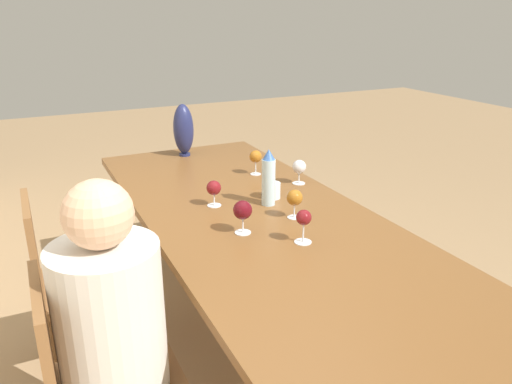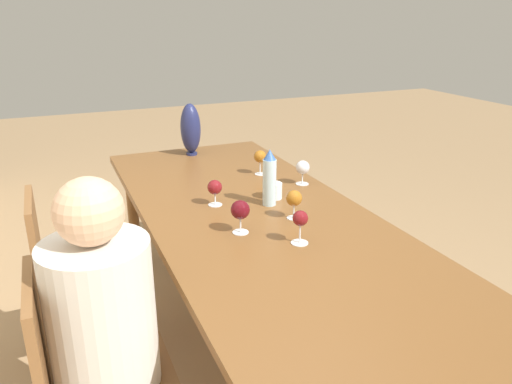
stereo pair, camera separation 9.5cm
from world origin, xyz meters
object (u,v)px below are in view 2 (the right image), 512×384
(water_bottle, at_px, (269,178))
(wine_glass_1, at_px, (215,188))
(wine_glass_0, at_px, (260,157))
(water_tumbler, at_px, (274,191))
(wine_glass_3, at_px, (300,220))
(wine_glass_5, at_px, (303,168))
(person_near, at_px, (109,335))
(wine_glass_4, at_px, (294,199))
(chair_far, at_px, (72,274))
(wine_glass_2, at_px, (240,210))
(chair_near, at_px, (88,380))
(vase, at_px, (190,129))

(water_bottle, xyz_separation_m, wine_glass_1, (0.10, 0.24, -0.05))
(wine_glass_1, bearing_deg, wine_glass_0, -47.73)
(water_tumbler, xyz_separation_m, wine_glass_3, (-0.50, 0.12, 0.06))
(wine_glass_5, relative_size, person_near, 0.11)
(wine_glass_3, relative_size, wine_glass_4, 1.05)
(wine_glass_0, relative_size, chair_far, 0.16)
(water_tumbler, height_order, wine_glass_1, wine_glass_1)
(wine_glass_2, xyz_separation_m, chair_near, (-0.32, 0.68, -0.39))
(vase, bearing_deg, water_bottle, -174.26)
(chair_far, bearing_deg, person_near, -173.93)
(water_tumbler, xyz_separation_m, wine_glass_1, (0.03, 0.30, 0.05))
(chair_near, xyz_separation_m, chair_far, (0.78, 0.00, 0.00))
(vase, bearing_deg, wine_glass_3, -178.54)
(wine_glass_0, distance_m, chair_near, 1.52)
(person_near, bearing_deg, wine_glass_0, -44.29)
(wine_glass_2, bearing_deg, water_tumbler, -43.62)
(wine_glass_0, relative_size, wine_glass_4, 1.05)
(chair_far, bearing_deg, wine_glass_5, -90.40)
(wine_glass_4, relative_size, person_near, 0.11)
(wine_glass_2, bearing_deg, chair_near, 115.08)
(wine_glass_1, distance_m, chair_far, 0.79)
(wine_glass_4, bearing_deg, wine_glass_5, -32.70)
(wine_glass_3, distance_m, chair_near, 0.95)
(wine_glass_0, height_order, chair_near, wine_glass_0)
(vase, height_order, chair_far, vase)
(wine_glass_5, bearing_deg, wine_glass_4, 147.30)
(wine_glass_0, bearing_deg, vase, 24.23)
(water_bottle, height_order, wine_glass_0, water_bottle)
(water_tumbler, relative_size, wine_glass_0, 0.59)
(wine_glass_0, bearing_deg, wine_glass_2, 150.58)
(water_bottle, relative_size, wine_glass_3, 1.96)
(wine_glass_0, relative_size, wine_glass_1, 1.12)
(chair_far, height_order, person_near, person_near)
(water_tumbler, height_order, wine_glass_0, wine_glass_0)
(water_tumbler, xyz_separation_m, wine_glass_5, (0.13, -0.23, 0.05))
(water_tumbler, xyz_separation_m, wine_glass_0, (0.38, -0.09, 0.06))
(vase, relative_size, wine_glass_2, 2.31)
(wine_glass_0, distance_m, wine_glass_1, 0.53)
(water_bottle, xyz_separation_m, wine_glass_4, (-0.20, -0.03, -0.04))
(water_tumbler, distance_m, wine_glass_4, 0.27)
(vase, height_order, chair_near, vase)
(wine_glass_0, xyz_separation_m, wine_glass_2, (-0.70, 0.39, -0.00))
(wine_glass_1, xyz_separation_m, chair_far, (0.12, 0.68, -0.37))
(water_tumbler, relative_size, wine_glass_5, 0.64)
(water_tumbler, bearing_deg, wine_glass_2, 136.38)
(wine_glass_0, distance_m, wine_glass_5, 0.28)
(wine_glass_5, bearing_deg, water_bottle, 125.28)
(water_bottle, relative_size, chair_far, 0.31)
(water_tumbler, height_order, person_near, person_near)
(wine_glass_4, height_order, wine_glass_5, wine_glass_4)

